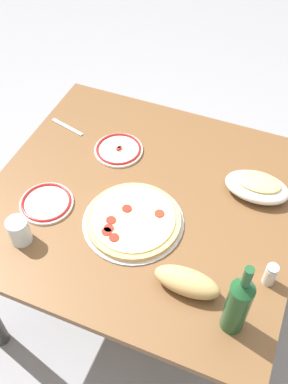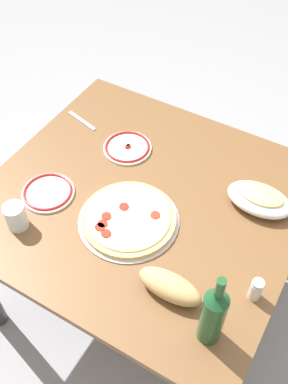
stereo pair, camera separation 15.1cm
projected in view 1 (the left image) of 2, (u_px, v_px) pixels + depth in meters
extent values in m
plane|color=gray|center=(144.00, 291.00, 2.22)|extent=(8.00, 8.00, 0.00)
cube|color=brown|center=(144.00, 200.00, 1.68)|extent=(1.15, 1.07, 0.03)
cylinder|color=#33302D|center=(88.00, 151.00, 2.37)|extent=(0.07, 0.07, 0.69)
cylinder|color=#33302D|center=(282.00, 209.00, 2.11)|extent=(0.07, 0.07, 0.69)
cylinder|color=#B7B7BC|center=(133.00, 222.00, 1.59)|extent=(0.36, 0.36, 0.01)
cylinder|color=#DBB26B|center=(133.00, 220.00, 1.58)|extent=(0.34, 0.34, 0.02)
cylinder|color=#EFD684|center=(133.00, 218.00, 1.57)|extent=(0.30, 0.30, 0.01)
cylinder|color=maroon|center=(109.00, 228.00, 1.54)|extent=(0.03, 0.03, 0.00)
cylinder|color=maroon|center=(114.00, 237.00, 1.51)|extent=(0.03, 0.03, 0.00)
cylinder|color=maroon|center=(127.00, 209.00, 1.59)|extent=(0.03, 0.03, 0.00)
cylinder|color=#B22D1E|center=(159.00, 213.00, 1.58)|extent=(0.03, 0.03, 0.00)
cylinder|color=maroon|center=(111.00, 220.00, 1.56)|extent=(0.03, 0.03, 0.00)
cylinder|color=maroon|center=(107.00, 232.00, 1.53)|extent=(0.03, 0.03, 0.00)
ellipsoid|color=white|center=(257.00, 187.00, 1.65)|extent=(0.24, 0.15, 0.07)
ellipsoid|color=#AD2819|center=(258.00, 185.00, 1.64)|extent=(0.20, 0.12, 0.03)
ellipsoid|color=#EACC75|center=(258.00, 182.00, 1.63)|extent=(0.17, 0.10, 0.02)
cylinder|color=#194723|center=(237.00, 308.00, 1.26)|extent=(0.07, 0.07, 0.22)
cone|color=#194723|center=(244.00, 286.00, 1.17)|extent=(0.07, 0.07, 0.03)
cylinder|color=#194723|center=(248.00, 277.00, 1.13)|extent=(0.03, 0.03, 0.07)
cylinder|color=silver|center=(19.00, 231.00, 1.51)|extent=(0.07, 0.07, 0.10)
cylinder|color=white|center=(119.00, 150.00, 1.83)|extent=(0.20, 0.20, 0.01)
torus|color=red|center=(119.00, 149.00, 1.82)|extent=(0.18, 0.18, 0.01)
cube|color=#AD2819|center=(118.00, 149.00, 1.81)|extent=(0.01, 0.01, 0.01)
cube|color=#AD2819|center=(120.00, 147.00, 1.82)|extent=(0.01, 0.01, 0.01)
cube|color=#AD2819|center=(119.00, 148.00, 1.82)|extent=(0.01, 0.01, 0.01)
cylinder|color=white|center=(47.00, 203.00, 1.64)|extent=(0.20, 0.20, 0.01)
torus|color=red|center=(46.00, 202.00, 1.64)|extent=(0.18, 0.18, 0.01)
ellipsoid|color=tan|center=(187.00, 282.00, 1.39)|extent=(0.21, 0.09, 0.08)
cylinder|color=silver|center=(270.00, 275.00, 1.41)|extent=(0.04, 0.04, 0.07)
cylinder|color=#B7B7BC|center=(273.00, 268.00, 1.38)|extent=(0.04, 0.04, 0.01)
cube|color=#B7B7BC|center=(67.00, 127.00, 1.92)|extent=(0.17, 0.06, 0.00)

